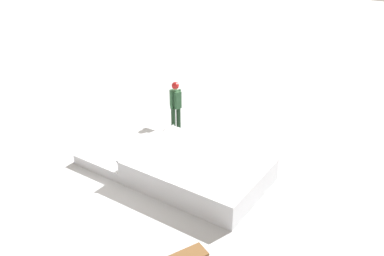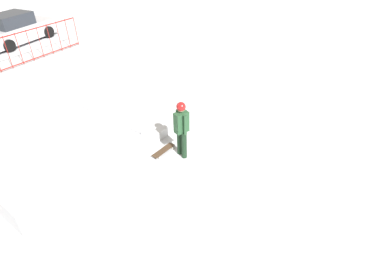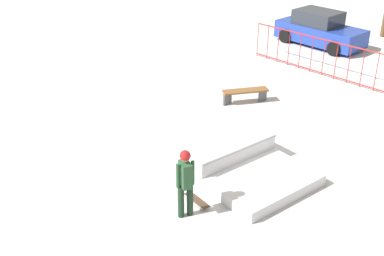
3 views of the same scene
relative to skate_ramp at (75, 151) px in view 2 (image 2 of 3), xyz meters
The scene contains 5 objects.
ground_plane 1.15m from the skate_ramp, 23.16° to the left, with size 60.00×60.00×0.00m, color #B7BABF.
skate_ramp is the anchor object (origin of this frame).
skater 3.06m from the skate_ramp, 53.73° to the right, with size 0.43×0.42×1.73m.
skateboard 2.46m from the skate_ramp, 49.98° to the right, with size 0.82×0.32×0.09m.
parked_car_silver 12.29m from the skate_ramp, 63.81° to the left, with size 4.30×2.36×1.60m.
Camera 2 is at (-5.00, -6.73, 5.54)m, focal length 28.62 mm.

